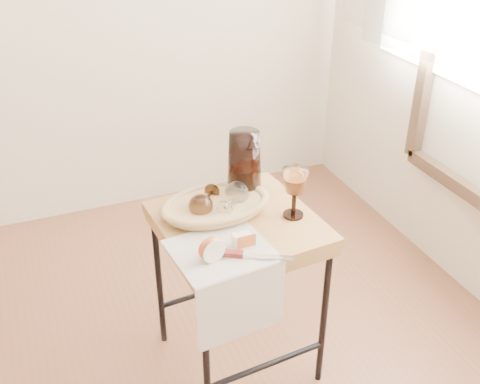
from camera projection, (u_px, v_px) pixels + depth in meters
name	position (u px, v px, depth m)	size (l,w,h in m)	color
side_table	(238.00, 294.00, 2.11)	(0.52, 0.52, 0.66)	#905E2C
tea_towel	(221.00, 250.00, 1.79)	(0.30, 0.27, 0.01)	white
bread_basket	(216.00, 207.00, 1.97)	(0.34, 0.24, 0.05)	#976C4A
goblet_lying_a	(206.00, 200.00, 1.96)	(0.14, 0.08, 0.08)	brown
goblet_lying_b	(232.00, 200.00, 1.96)	(0.14, 0.09, 0.09)	white
pitcher	(244.00, 164.00, 2.04)	(0.17, 0.25, 0.29)	black
wine_goblet	(294.00, 193.00, 1.92)	(0.09, 0.09, 0.18)	white
apple_half	(210.00, 248.00, 1.73)	(0.08, 0.04, 0.08)	#BA0D09
apple_wedge	(242.00, 239.00, 1.80)	(0.06, 0.03, 0.04)	white
table_knife	(249.00, 254.00, 1.75)	(0.25, 0.03, 0.02)	silver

